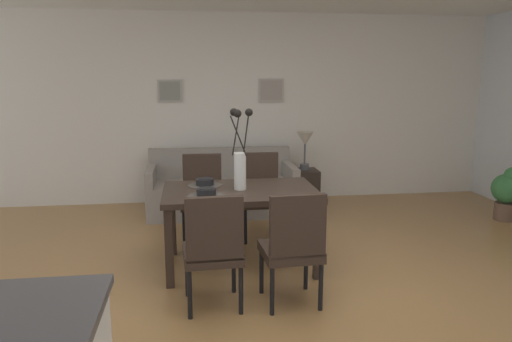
% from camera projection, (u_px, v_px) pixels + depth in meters
% --- Properties ---
extents(ground_plane, '(9.00, 9.00, 0.00)m').
position_uv_depth(ground_plane, '(280.00, 299.00, 3.90)').
color(ground_plane, '#A87A47').
extents(back_wall_panel, '(9.00, 0.10, 2.60)m').
position_uv_depth(back_wall_panel, '(238.00, 109.00, 6.80)').
color(back_wall_panel, white).
rests_on(back_wall_panel, ground).
extents(dining_table, '(1.40, 0.89, 0.74)m').
position_uv_depth(dining_table, '(240.00, 199.00, 4.46)').
color(dining_table, '#33261E').
rests_on(dining_table, ground).
extents(dining_chair_near_left, '(0.46, 0.46, 0.92)m').
position_uv_depth(dining_chair_near_left, '(213.00, 246.00, 3.63)').
color(dining_chair_near_left, '#33261E').
rests_on(dining_chair_near_left, ground).
extents(dining_chair_near_right, '(0.46, 0.46, 0.92)m').
position_uv_depth(dining_chair_near_right, '(202.00, 193.00, 5.26)').
color(dining_chair_near_right, '#33261E').
rests_on(dining_chair_near_right, ground).
extents(dining_chair_far_left, '(0.47, 0.47, 0.92)m').
position_uv_depth(dining_chair_far_left, '(293.00, 243.00, 3.69)').
color(dining_chair_far_left, '#33261E').
rests_on(dining_chair_far_left, ground).
extents(dining_chair_far_right, '(0.45, 0.45, 0.92)m').
position_uv_depth(dining_chair_far_right, '(260.00, 191.00, 5.35)').
color(dining_chair_far_right, '#33261E').
rests_on(dining_chair_far_right, ground).
extents(centerpiece_vase, '(0.21, 0.23, 0.73)m').
position_uv_depth(centerpiece_vase, '(240.00, 159.00, 4.38)').
color(centerpiece_vase, white).
rests_on(centerpiece_vase, dining_table).
extents(placemat_near_left, '(0.32, 0.32, 0.01)m').
position_uv_depth(placemat_near_left, '(206.00, 196.00, 4.20)').
color(placemat_near_left, '#4C4742').
rests_on(placemat_near_left, dining_table).
extents(bowl_near_left, '(0.17, 0.17, 0.07)m').
position_uv_depth(bowl_near_left, '(206.00, 191.00, 4.19)').
color(bowl_near_left, black).
rests_on(bowl_near_left, dining_table).
extents(placemat_near_right, '(0.32, 0.32, 0.01)m').
position_uv_depth(placemat_near_right, '(205.00, 185.00, 4.59)').
color(placemat_near_right, '#4C4742').
rests_on(placemat_near_right, dining_table).
extents(bowl_near_right, '(0.17, 0.17, 0.07)m').
position_uv_depth(bowl_near_right, '(205.00, 181.00, 4.58)').
color(bowl_near_right, black).
rests_on(bowl_near_right, dining_table).
extents(sofa, '(1.89, 0.84, 0.80)m').
position_uv_depth(sofa, '(222.00, 191.00, 6.34)').
color(sofa, gray).
rests_on(sofa, ground).
extents(side_table, '(0.36, 0.36, 0.52)m').
position_uv_depth(side_table, '(304.00, 189.00, 6.52)').
color(side_table, black).
rests_on(side_table, ground).
extents(table_lamp, '(0.22, 0.22, 0.51)m').
position_uv_depth(table_lamp, '(305.00, 142.00, 6.40)').
color(table_lamp, '#4C4C51').
rests_on(table_lamp, side_table).
extents(framed_picture_left, '(0.33, 0.03, 0.30)m').
position_uv_depth(framed_picture_left, '(170.00, 91.00, 6.56)').
color(framed_picture_left, '#B2ADA3').
extents(framed_picture_center, '(0.35, 0.03, 0.32)m').
position_uv_depth(framed_picture_center, '(271.00, 90.00, 6.74)').
color(framed_picture_center, '#B2ADA3').
extents(potted_plant, '(0.36, 0.36, 0.67)m').
position_uv_depth(potted_plant, '(507.00, 191.00, 5.94)').
color(potted_plant, brown).
rests_on(potted_plant, ground).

